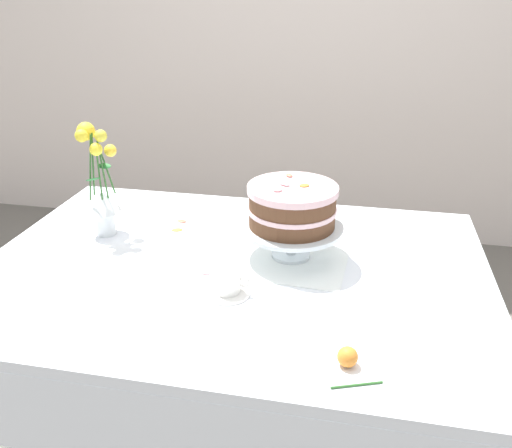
# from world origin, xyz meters

# --- Properties ---
(dining_table) EXTENTS (1.40, 1.00, 0.74)m
(dining_table) POSITION_xyz_m (0.00, -0.02, 0.65)
(dining_table) COLOR white
(dining_table) RESTS_ON ground
(linen_napkin) EXTENTS (0.34, 0.34, 0.00)m
(linen_napkin) POSITION_xyz_m (0.15, 0.08, 0.74)
(linen_napkin) COLOR white
(linen_napkin) RESTS_ON dining_table
(cake_stand) EXTENTS (0.29, 0.29, 0.10)m
(cake_stand) POSITION_xyz_m (0.15, 0.08, 0.82)
(cake_stand) COLOR silver
(cake_stand) RESTS_ON linen_napkin
(layer_cake) EXTENTS (0.25, 0.25, 0.12)m
(layer_cake) POSITION_xyz_m (0.15, 0.08, 0.90)
(layer_cake) COLOR brown
(layer_cake) RESTS_ON cake_stand
(flower_vase) EXTENTS (0.12, 0.11, 0.35)m
(flower_vase) POSITION_xyz_m (-0.44, 0.12, 0.89)
(flower_vase) COLOR silver
(flower_vase) RESTS_ON dining_table
(teacup) EXTENTS (0.12, 0.12, 0.06)m
(teacup) POSITION_xyz_m (0.02, -0.15, 0.77)
(teacup) COLOR white
(teacup) RESTS_ON dining_table
(fallen_rose) EXTENTS (0.10, 0.10, 0.04)m
(fallen_rose) POSITION_xyz_m (0.33, -0.37, 0.76)
(fallen_rose) COLOR #2D6028
(fallen_rose) RESTS_ON dining_table
(loose_petal_0) EXTENTS (0.04, 0.03, 0.00)m
(loose_petal_0) POSITION_xyz_m (-0.23, 0.18, 0.74)
(loose_petal_0) COLOR yellow
(loose_petal_0) RESTS_ON dining_table
(loose_petal_1) EXTENTS (0.04, 0.04, 0.01)m
(loose_petal_1) POSITION_xyz_m (-0.07, -0.06, 0.74)
(loose_petal_1) COLOR pink
(loose_petal_1) RESTS_ON dining_table
(loose_petal_2) EXTENTS (0.04, 0.03, 0.00)m
(loose_petal_2) POSITION_xyz_m (-0.24, 0.25, 0.74)
(loose_petal_2) COLOR #E56B51
(loose_petal_2) RESTS_ON dining_table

